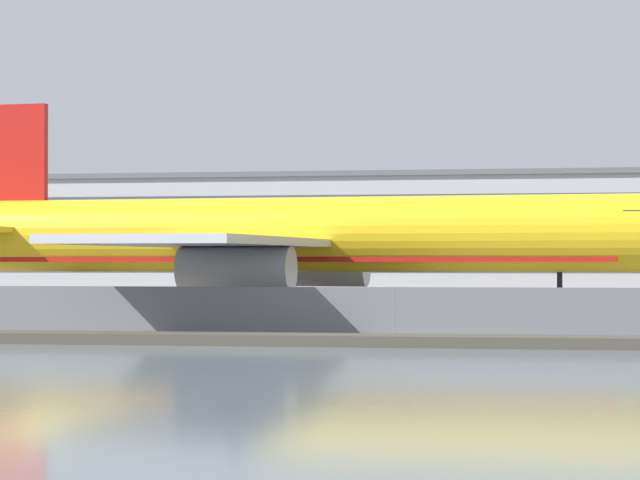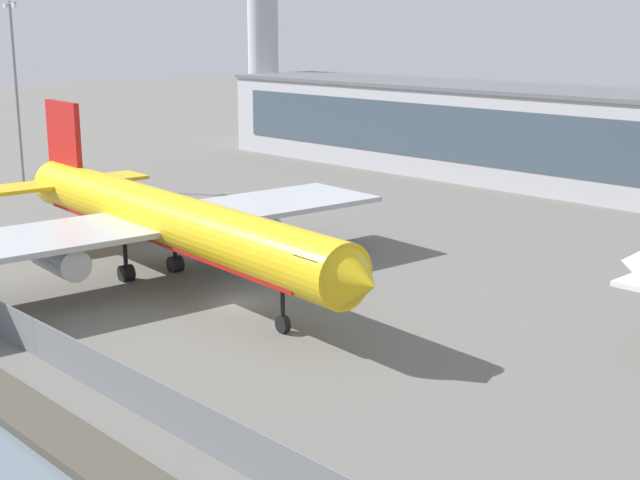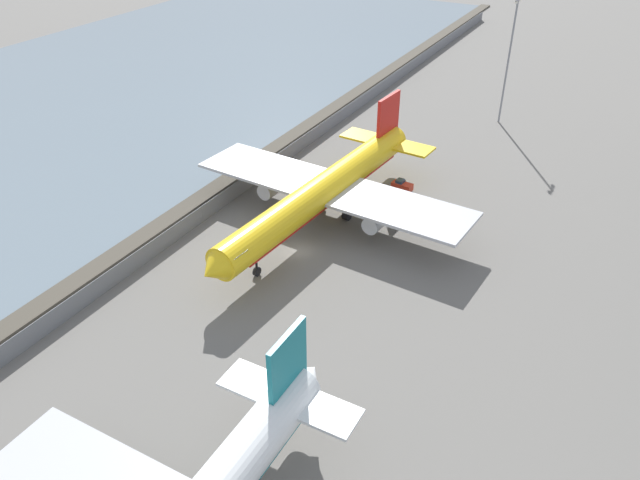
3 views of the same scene
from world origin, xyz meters
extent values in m
plane|color=#66635E|center=(0.00, 0.00, 0.00)|extent=(500.00, 500.00, 0.00)
cube|color=#474238|center=(0.00, -20.50, 0.25)|extent=(320.00, 3.00, 0.50)
cube|color=slate|center=(0.00, -16.00, 1.27)|extent=(280.00, 0.08, 2.54)
cylinder|color=slate|center=(0.00, -16.00, 1.27)|extent=(0.10, 0.10, 2.54)
cylinder|color=yellow|center=(-7.81, -0.63, 5.34)|extent=(43.67, 7.58, 4.36)
cube|color=red|center=(-7.81, -0.63, 4.14)|extent=(37.10, 6.23, 0.78)
cube|color=#B7BABF|center=(-9.21, 9.93, 4.79)|extent=(11.09, 21.52, 0.44)
cube|color=#B7BABF|center=(-10.76, -10.87, 4.79)|extent=(11.09, 21.52, 0.44)
cylinder|color=#B7BABF|center=(-8.03, 8.17, 3.38)|extent=(6.25, 2.84, 2.40)
cylinder|color=#B7BABF|center=(-9.33, -9.31, 3.38)|extent=(6.25, 2.84, 2.40)
cube|color=yellow|center=(-26.60, 4.60, 5.67)|extent=(4.90, 7.95, 0.35)
cylinder|color=black|center=(7.35, -1.77, 1.89)|extent=(0.31, 0.31, 2.55)
cylinder|color=black|center=(7.35, -1.77, 0.61)|extent=(1.25, 0.57, 1.22)
cylinder|color=black|center=(-10.68, 1.87, 1.89)|extent=(0.35, 0.35, 2.55)
cylinder|color=black|center=(-10.68, 1.87, 0.61)|extent=(1.47, 1.08, 1.40)
cylinder|color=black|center=(-11.02, -2.69, 1.89)|extent=(0.35, 0.35, 2.55)
cylinder|color=black|center=(-11.02, -2.69, 0.61)|extent=(1.47, 1.08, 1.40)
cube|color=red|center=(-22.76, 5.52, 0.75)|extent=(1.92, 3.35, 1.11)
cube|color=#283847|center=(-22.80, 5.12, 1.55)|extent=(1.39, 1.25, 0.50)
cylinder|color=black|center=(-22.18, 4.46, 0.35)|extent=(0.29, 0.72, 0.70)
cylinder|color=black|center=(-23.54, 4.60, 0.35)|extent=(0.29, 0.72, 0.70)
cylinder|color=black|center=(-21.98, 6.44, 0.35)|extent=(0.29, 0.72, 0.70)
cylinder|color=black|center=(-23.33, 6.58, 0.35)|extent=(0.29, 0.72, 0.70)
cube|color=#B2B2B7|center=(-15.30, 61.30, 5.93)|extent=(102.78, 16.48, 11.86)
cube|color=#3D4C5B|center=(-15.30, 52.98, 6.52)|extent=(94.56, 0.16, 7.12)
cube|color=#5B5E63|center=(-15.30, 61.30, 12.11)|extent=(103.38, 17.08, 0.50)
camera|label=1|loc=(9.52, -86.97, 3.69)|focal=85.00mm
camera|label=2|loc=(50.64, -39.30, 20.34)|focal=50.00mm
camera|label=3|loc=(59.78, 35.99, 46.02)|focal=35.00mm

